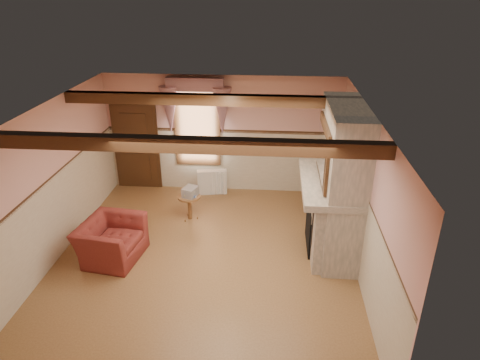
# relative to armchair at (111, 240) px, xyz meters

# --- Properties ---
(floor) EXTENTS (5.50, 6.00, 0.01)m
(floor) POSITION_rel_armchair_xyz_m (1.72, 0.09, -0.37)
(floor) COLOR brown
(floor) RESTS_ON ground
(ceiling) EXTENTS (5.50, 6.00, 0.01)m
(ceiling) POSITION_rel_armchair_xyz_m (1.72, 0.09, 2.43)
(ceiling) COLOR silver
(ceiling) RESTS_ON wall_back
(wall_back) EXTENTS (5.50, 0.02, 2.80)m
(wall_back) POSITION_rel_armchair_xyz_m (1.72, 3.09, 1.03)
(wall_back) COLOR #DBA098
(wall_back) RESTS_ON floor
(wall_front) EXTENTS (5.50, 0.02, 2.80)m
(wall_front) POSITION_rel_armchair_xyz_m (1.72, -2.91, 1.03)
(wall_front) COLOR #DBA098
(wall_front) RESTS_ON floor
(wall_left) EXTENTS (0.02, 6.00, 2.80)m
(wall_left) POSITION_rel_armchair_xyz_m (-1.03, 0.09, 1.03)
(wall_left) COLOR #DBA098
(wall_left) RESTS_ON floor
(wall_right) EXTENTS (0.02, 6.00, 2.80)m
(wall_right) POSITION_rel_armchair_xyz_m (4.47, 0.09, 1.03)
(wall_right) COLOR #DBA098
(wall_right) RESTS_ON floor
(wainscot) EXTENTS (5.50, 6.00, 1.50)m
(wainscot) POSITION_rel_armchair_xyz_m (1.72, 0.09, 0.38)
(wainscot) COLOR beige
(wainscot) RESTS_ON floor
(chair_rail) EXTENTS (5.50, 6.00, 0.08)m
(chair_rail) POSITION_rel_armchair_xyz_m (1.72, 0.09, 1.13)
(chair_rail) COLOR black
(chair_rail) RESTS_ON wainscot
(firebox) EXTENTS (0.20, 0.95, 0.90)m
(firebox) POSITION_rel_armchair_xyz_m (3.72, 0.69, 0.08)
(firebox) COLOR black
(firebox) RESTS_ON floor
(armchair) EXTENTS (1.15, 1.27, 0.74)m
(armchair) POSITION_rel_armchair_xyz_m (0.00, 0.00, 0.00)
(armchair) COLOR maroon
(armchair) RESTS_ON floor
(side_table) EXTENTS (0.59, 0.59, 0.55)m
(side_table) POSITION_rel_armchair_xyz_m (1.16, 1.53, -0.09)
(side_table) COLOR brown
(side_table) RESTS_ON floor
(book_stack) EXTENTS (0.35, 0.38, 0.20)m
(book_stack) POSITION_rel_armchair_xyz_m (1.19, 1.54, 0.28)
(book_stack) COLOR #B7AD8C
(book_stack) RESTS_ON side_table
(radiator) EXTENTS (0.72, 0.30, 0.60)m
(radiator) POSITION_rel_armchair_xyz_m (1.47, 2.79, -0.07)
(radiator) COLOR silver
(radiator) RESTS_ON floor
(bowl) EXTENTS (0.38, 0.38, 0.09)m
(bowl) POSITION_rel_armchair_xyz_m (3.96, 0.68, 1.10)
(bowl) COLOR brown
(bowl) RESTS_ON mantel
(mantel_clock) EXTENTS (0.14, 0.24, 0.20)m
(mantel_clock) POSITION_rel_armchair_xyz_m (3.96, 1.49, 1.15)
(mantel_clock) COLOR #301D0D
(mantel_clock) RESTS_ON mantel
(oil_lamp) EXTENTS (0.11, 0.11, 0.28)m
(oil_lamp) POSITION_rel_armchair_xyz_m (3.96, 0.92, 1.19)
(oil_lamp) COLOR #B97C34
(oil_lamp) RESTS_ON mantel
(candle_red) EXTENTS (0.06, 0.06, 0.16)m
(candle_red) POSITION_rel_armchair_xyz_m (3.96, 0.14, 1.13)
(candle_red) COLOR #B11519
(candle_red) RESTS_ON mantel
(jar_yellow) EXTENTS (0.06, 0.06, 0.12)m
(jar_yellow) POSITION_rel_armchair_xyz_m (3.96, 0.32, 1.11)
(jar_yellow) COLOR gold
(jar_yellow) RESTS_ON mantel
(fireplace) EXTENTS (0.85, 2.00, 2.80)m
(fireplace) POSITION_rel_armchair_xyz_m (4.14, 0.69, 1.03)
(fireplace) COLOR gray
(fireplace) RESTS_ON floor
(mantel) EXTENTS (1.05, 2.05, 0.12)m
(mantel) POSITION_rel_armchair_xyz_m (3.96, 0.69, 0.99)
(mantel) COLOR gray
(mantel) RESTS_ON fireplace
(overmantel_mirror) EXTENTS (0.06, 1.44, 1.04)m
(overmantel_mirror) POSITION_rel_armchair_xyz_m (3.78, 0.69, 1.60)
(overmantel_mirror) COLOR silver
(overmantel_mirror) RESTS_ON fireplace
(door) EXTENTS (1.10, 0.10, 2.10)m
(door) POSITION_rel_armchair_xyz_m (-0.38, 3.03, 0.68)
(door) COLOR black
(door) RESTS_ON floor
(window) EXTENTS (1.06, 0.08, 2.02)m
(window) POSITION_rel_armchair_xyz_m (1.12, 3.06, 1.28)
(window) COLOR white
(window) RESTS_ON wall_back
(window_drapes) EXTENTS (1.30, 0.14, 1.40)m
(window_drapes) POSITION_rel_armchair_xyz_m (1.12, 2.97, 1.88)
(window_drapes) COLOR gray
(window_drapes) RESTS_ON wall_back
(ceiling_beam_front) EXTENTS (5.50, 0.18, 0.20)m
(ceiling_beam_front) POSITION_rel_armchair_xyz_m (1.72, -1.11, 2.33)
(ceiling_beam_front) COLOR black
(ceiling_beam_front) RESTS_ON ceiling
(ceiling_beam_back) EXTENTS (5.50, 0.18, 0.20)m
(ceiling_beam_back) POSITION_rel_armchair_xyz_m (1.72, 1.29, 2.33)
(ceiling_beam_back) COLOR black
(ceiling_beam_back) RESTS_ON ceiling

